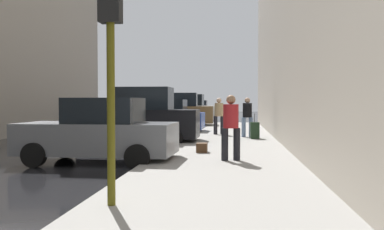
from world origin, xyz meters
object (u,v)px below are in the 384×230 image
(pedestrian_in_tan_coat, at_px, (219,114))
(parked_black_suv, at_px, (141,118))
(rolling_suitcase, at_px, (254,130))
(parked_red_hatchback, at_px, (195,110))
(parked_gray_coupe, at_px, (99,132))
(parked_white_van, at_px, (188,110))
(parked_bronze_suv, at_px, (179,111))
(traffic_light, at_px, (111,29))
(parked_blue_sedan, at_px, (164,117))
(pedestrian_in_jeans, at_px, (247,115))
(fire_hydrant, at_px, (191,129))
(duffel_bag, at_px, (202,148))
(pedestrian_in_red_jacket, at_px, (231,124))

(pedestrian_in_tan_coat, bearing_deg, parked_black_suv, -130.49)
(parked_black_suv, bearing_deg, rolling_suitcase, 16.68)
(parked_red_hatchback, bearing_deg, parked_gray_coupe, -90.00)
(parked_black_suv, relative_size, rolling_suitcase, 4.43)
(parked_white_van, bearing_deg, parked_red_hatchback, 90.00)
(parked_bronze_suv, bearing_deg, parked_gray_coupe, -90.00)
(parked_black_suv, xyz_separation_m, parked_red_hatchback, (0.00, 22.86, -0.18))
(traffic_light, bearing_deg, pedestrian_in_tan_coat, 85.52)
(parked_blue_sedan, bearing_deg, parked_red_hatchback, 90.00)
(parked_bronze_suv, bearing_deg, pedestrian_in_jeans, -65.67)
(parked_bronze_suv, distance_m, fire_hydrant, 9.89)
(parked_red_hatchback, relative_size, fire_hydrant, 5.99)
(parked_white_van, distance_m, parked_red_hatchback, 5.87)
(parked_black_suv, height_order, fire_hydrant, parked_black_suv)
(traffic_light, bearing_deg, duffel_bag, 82.93)
(pedestrian_in_tan_coat, bearing_deg, pedestrian_in_jeans, -46.20)
(parked_black_suv, relative_size, pedestrian_in_red_jacket, 2.69)
(parked_white_van, bearing_deg, pedestrian_in_tan_coat, -77.77)
(traffic_light, bearing_deg, parked_black_suv, 100.09)
(parked_blue_sedan, relative_size, duffel_bag, 9.69)
(parked_white_van, xyz_separation_m, fire_hydrant, (1.80, -15.26, -0.54))
(parked_white_van, bearing_deg, parked_bronze_suv, -90.00)
(parked_white_van, bearing_deg, parked_gray_coupe, -90.00)
(pedestrian_in_tan_coat, bearing_deg, parked_bronze_suv, 110.17)
(rolling_suitcase, xyz_separation_m, duffel_bag, (-1.81, -5.04, -0.20))
(parked_bronze_suv, bearing_deg, pedestrian_in_red_jacket, -78.02)
(parked_black_suv, height_order, parked_white_van, same)
(parked_red_hatchback, bearing_deg, parked_bronze_suv, -90.00)
(parked_black_suv, bearing_deg, pedestrian_in_tan_coat, 49.51)
(parked_blue_sedan, bearing_deg, traffic_light, -83.38)
(parked_gray_coupe, relative_size, parked_white_van, 0.92)
(parked_gray_coupe, height_order, duffel_bag, parked_gray_coupe)
(pedestrian_in_tan_coat, distance_m, duffel_bag, 7.18)
(pedestrian_in_jeans, bearing_deg, pedestrian_in_red_jacket, -94.90)
(parked_red_hatchback, bearing_deg, fire_hydrant, -85.12)
(parked_red_hatchback, distance_m, pedestrian_in_red_jacket, 28.50)
(parked_blue_sedan, bearing_deg, fire_hydrant, -64.80)
(pedestrian_in_red_jacket, xyz_separation_m, rolling_suitcase, (0.92, 6.76, -0.61))
(pedestrian_in_red_jacket, xyz_separation_m, duffel_bag, (-0.89, 1.72, -0.81))
(traffic_light, bearing_deg, parked_gray_coupe, 109.84)
(parked_gray_coupe, relative_size, duffel_bag, 9.70)
(parked_bronze_suv, bearing_deg, traffic_light, -85.15)
(pedestrian_in_jeans, relative_size, duffel_bag, 3.89)
(parked_white_van, bearing_deg, fire_hydrant, -83.26)
(parked_gray_coupe, xyz_separation_m, parked_blue_sedan, (0.00, 10.84, 0.00))
(duffel_bag, bearing_deg, parked_bronze_suv, 100.07)
(parked_blue_sedan, height_order, pedestrian_in_tan_coat, pedestrian_in_tan_coat)
(parked_blue_sedan, height_order, parked_white_van, parked_white_van)
(parked_gray_coupe, height_order, pedestrian_in_jeans, pedestrian_in_jeans)
(parked_bronze_suv, height_order, rolling_suitcase, parked_bronze_suv)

